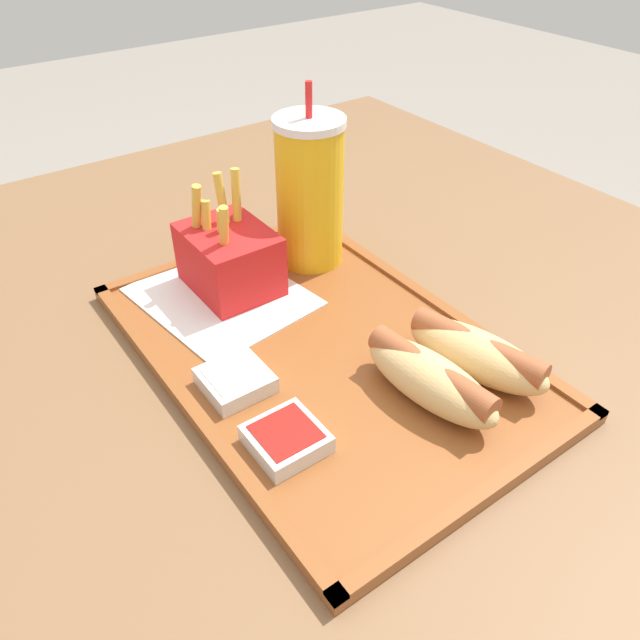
{
  "coord_description": "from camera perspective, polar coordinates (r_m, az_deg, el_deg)",
  "views": [
    {
      "loc": [
        0.4,
        -0.25,
        1.11
      ],
      "look_at": [
        0.04,
        0.01,
        0.76
      ],
      "focal_mm": 35.0,
      "sensor_mm": 36.0,
      "label": 1
    }
  ],
  "objects": [
    {
      "name": "soda_cup",
      "position": [
        0.67,
        -0.94,
        11.58
      ],
      "size": [
        0.07,
        0.07,
        0.2
      ],
      "color": "gold",
      "rests_on": "food_tray"
    },
    {
      "name": "hot_dog_near",
      "position": [
        0.52,
        10.05,
        -5.26
      ],
      "size": [
        0.14,
        0.06,
        0.04
      ],
      "color": "#DBB270",
      "rests_on": "food_tray"
    },
    {
      "name": "sauce_cup_ketchup",
      "position": [
        0.49,
        -3.11,
        -10.75
      ],
      "size": [
        0.05,
        0.05,
        0.02
      ],
      "color": "silver",
      "rests_on": "food_tray"
    },
    {
      "name": "hot_dog_far",
      "position": [
        0.56,
        14.13,
        -2.93
      ],
      "size": [
        0.14,
        0.08,
        0.04
      ],
      "color": "#DBB270",
      "rests_on": "food_tray"
    },
    {
      "name": "fries_carton",
      "position": [
        0.65,
        -8.32,
        5.66
      ],
      "size": [
        0.1,
        0.08,
        0.12
      ],
      "color": "red",
      "rests_on": "food_tray"
    },
    {
      "name": "paper_napkin",
      "position": [
        0.65,
        -8.94,
        2.14
      ],
      "size": [
        0.19,
        0.16,
        0.0
      ],
      "color": "white",
      "rests_on": "food_tray"
    },
    {
      "name": "sauce_cup_mayo",
      "position": [
        0.54,
        -7.75,
        -5.42
      ],
      "size": [
        0.05,
        0.05,
        0.02
      ],
      "color": "silver",
      "rests_on": "food_tray"
    },
    {
      "name": "dining_table",
      "position": [
        0.88,
        -2.12,
        -20.07
      ],
      "size": [
        1.05,
        1.06,
        0.72
      ],
      "color": "brown",
      "rests_on": "ground_plane"
    },
    {
      "name": "food_tray",
      "position": [
        0.59,
        0.0,
        -2.68
      ],
      "size": [
        0.42,
        0.28,
        0.01
      ],
      "color": "brown",
      "rests_on": "dining_table"
    }
  ]
}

